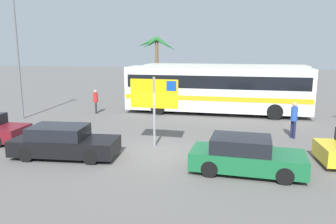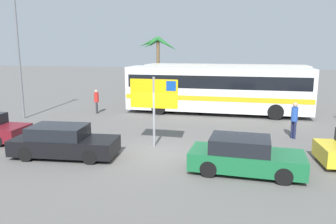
# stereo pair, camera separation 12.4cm
# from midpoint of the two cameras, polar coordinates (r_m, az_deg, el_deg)

# --- Properties ---
(ground) EXTENTS (120.00, 120.00, 0.00)m
(ground) POSITION_cam_midpoint_polar(r_m,az_deg,el_deg) (14.40, -1.93, -6.99)
(ground) COLOR #605E5B
(bus_front_coach) EXTENTS (12.22, 2.62, 3.17)m
(bus_front_coach) POSITION_cam_midpoint_polar(r_m,az_deg,el_deg) (22.66, 8.18, 4.18)
(bus_front_coach) COLOR white
(bus_front_coach) RESTS_ON ground
(bus_rear_coach) EXTENTS (12.22, 2.62, 3.17)m
(bus_rear_coach) POSITION_cam_midpoint_polar(r_m,az_deg,el_deg) (26.19, 9.43, 5.06)
(bus_rear_coach) COLOR silver
(bus_rear_coach) RESTS_ON ground
(ferry_sign) EXTENTS (2.20, 0.12, 3.20)m
(ferry_sign) POSITION_cam_midpoint_polar(r_m,az_deg,el_deg) (14.71, -2.49, 2.70)
(ferry_sign) COLOR gray
(ferry_sign) RESTS_ON ground
(car_green) EXTENTS (4.11, 1.90, 1.32)m
(car_green) POSITION_cam_midpoint_polar(r_m,az_deg,el_deg) (12.28, 12.98, -7.40)
(car_green) COLOR #196638
(car_green) RESTS_ON ground
(car_black) EXTENTS (4.43, 2.07, 1.32)m
(car_black) POSITION_cam_midpoint_polar(r_m,az_deg,el_deg) (14.31, -17.85, -4.99)
(car_black) COLOR black
(car_black) RESTS_ON ground
(pedestrian_crossing_lot) EXTENTS (0.32, 0.32, 1.83)m
(pedestrian_crossing_lot) POSITION_cam_midpoint_polar(r_m,az_deg,el_deg) (17.47, 20.82, -0.80)
(pedestrian_crossing_lot) COLOR #1E2347
(pedestrian_crossing_lot) RESTS_ON ground
(pedestrian_near_sign) EXTENTS (0.32, 0.32, 1.64)m
(pedestrian_near_sign) POSITION_cam_midpoint_polar(r_m,az_deg,el_deg) (23.14, -12.59, 2.11)
(pedestrian_near_sign) COLOR #2D2D33
(pedestrian_near_sign) RESTS_ON ground
(lamp_post_right_side) EXTENTS (0.56, 0.20, 7.67)m
(lamp_post_right_side) POSITION_cam_midpoint_polar(r_m,az_deg,el_deg) (22.68, -24.78, 9.33)
(lamp_post_right_side) COLOR slate
(lamp_post_right_side) RESTS_ON ground
(palm_tree_seaside) EXTENTS (3.98, 3.87, 5.53)m
(palm_tree_seaside) POSITION_cam_midpoint_polar(r_m,az_deg,el_deg) (32.10, -2.10, 11.15)
(palm_tree_seaside) COLOR brown
(palm_tree_seaside) RESTS_ON ground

